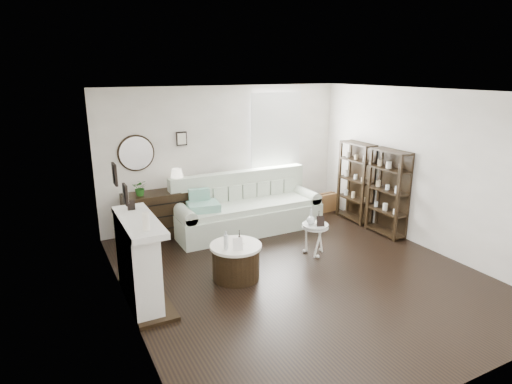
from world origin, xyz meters
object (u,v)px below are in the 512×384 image
sofa (246,211)px  drum_table (236,261)px  pedestal_table (315,227)px  dresser (159,215)px

sofa → drum_table: sofa is taller
sofa → pedestal_table: (0.50, -1.59, 0.13)m
drum_table → sofa: bearing=59.8°
sofa → dresser: 1.63m
sofa → pedestal_table: 1.67m
pedestal_table → sofa: bearing=107.4°
drum_table → pedestal_table: bearing=6.4°
dresser → drum_table: (0.56, -2.15, -0.15)m
sofa → drum_table: (-1.03, -1.76, -0.09)m
sofa → drum_table: bearing=-120.2°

